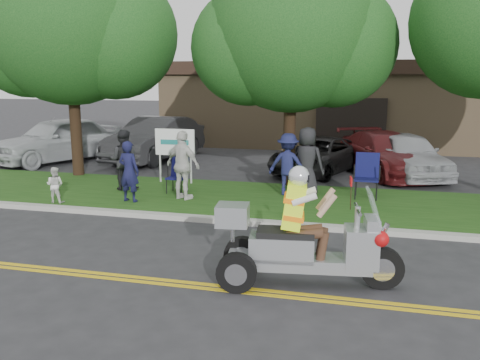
% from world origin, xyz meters
% --- Properties ---
extents(ground, '(120.00, 120.00, 0.00)m').
position_xyz_m(ground, '(0.00, 0.00, 0.00)').
color(ground, '#28282B').
rests_on(ground, ground).
extents(centerline_near, '(60.00, 0.10, 0.01)m').
position_xyz_m(centerline_near, '(0.00, -0.58, 0.01)').
color(centerline_near, gold).
rests_on(centerline_near, ground).
extents(centerline_far, '(60.00, 0.10, 0.01)m').
position_xyz_m(centerline_far, '(0.00, -0.42, 0.01)').
color(centerline_far, gold).
rests_on(centerline_far, ground).
extents(curb, '(60.00, 0.25, 0.12)m').
position_xyz_m(curb, '(0.00, 3.05, 0.06)').
color(curb, '#A8A89E').
rests_on(curb, ground).
extents(grass_verge, '(60.00, 4.00, 0.10)m').
position_xyz_m(grass_verge, '(0.00, 5.20, 0.06)').
color(grass_verge, '#184311').
rests_on(grass_verge, ground).
extents(commercial_building, '(18.00, 8.20, 4.00)m').
position_xyz_m(commercial_building, '(2.00, 18.98, 2.01)').
color(commercial_building, '#9E7F5B').
rests_on(commercial_building, ground).
extents(tree_left, '(6.62, 5.40, 7.78)m').
position_xyz_m(tree_left, '(-6.44, 7.03, 4.85)').
color(tree_left, '#332114').
rests_on(tree_left, ground).
extents(tree_mid, '(5.88, 4.80, 7.05)m').
position_xyz_m(tree_mid, '(0.55, 7.23, 4.43)').
color(tree_mid, '#332114').
rests_on(tree_mid, ground).
extents(business_sign, '(1.25, 0.06, 1.75)m').
position_xyz_m(business_sign, '(-2.90, 6.60, 1.26)').
color(business_sign, silver).
rests_on(business_sign, ground).
extents(trike_scooter, '(2.98, 1.08, 1.95)m').
position_xyz_m(trike_scooter, '(1.81, -0.05, 0.68)').
color(trike_scooter, black).
rests_on(trike_scooter, ground).
extents(lawn_chair_a, '(0.55, 0.57, 0.98)m').
position_xyz_m(lawn_chair_a, '(-2.33, 5.38, 0.66)').
color(lawn_chair_a, black).
rests_on(lawn_chair_a, grass_verge).
extents(lawn_chair_b, '(0.63, 0.66, 1.19)m').
position_xyz_m(lawn_chair_b, '(2.79, 6.05, 0.77)').
color(lawn_chair_b, black).
rests_on(lawn_chair_b, grass_verge).
extents(spectator_adult_left, '(0.63, 0.46, 1.59)m').
position_xyz_m(spectator_adult_left, '(-3.17, 4.03, 0.90)').
color(spectator_adult_left, '#141539').
rests_on(spectator_adult_left, grass_verge).
extents(spectator_adult_mid, '(0.93, 0.78, 1.72)m').
position_xyz_m(spectator_adult_mid, '(-3.96, 5.30, 0.96)').
color(spectator_adult_mid, black).
rests_on(spectator_adult_mid, grass_verge).
extents(spectator_adult_right, '(1.16, 0.80, 1.82)m').
position_xyz_m(spectator_adult_right, '(-1.90, 4.61, 1.02)').
color(spectator_adult_right, silver).
rests_on(spectator_adult_right, grass_verge).
extents(spectator_chair_a, '(1.16, 0.76, 1.69)m').
position_xyz_m(spectator_chair_a, '(0.69, 5.81, 0.95)').
color(spectator_chair_a, '#1A1D48').
rests_on(spectator_chair_a, grass_verge).
extents(spectator_chair_b, '(1.03, 0.80, 1.87)m').
position_xyz_m(spectator_chair_b, '(1.20, 5.82, 1.04)').
color(spectator_chair_b, black).
rests_on(spectator_chair_b, grass_verge).
extents(child_right, '(0.48, 0.39, 0.93)m').
position_xyz_m(child_right, '(-4.97, 3.44, 0.57)').
color(child_right, silver).
rests_on(child_right, grass_verge).
extents(parked_car_far_left, '(4.06, 5.59, 1.77)m').
position_xyz_m(parked_car_far_left, '(-9.00, 9.68, 0.88)').
color(parked_car_far_left, '#AFB3B7').
rests_on(parked_car_far_left, ground).
extents(parked_car_left, '(2.53, 5.42, 1.72)m').
position_xyz_m(parked_car_left, '(-5.46, 10.96, 0.86)').
color(parked_car_left, '#29292B').
rests_on(parked_car_left, ground).
extents(parked_car_mid, '(3.52, 4.85, 1.23)m').
position_xyz_m(parked_car_mid, '(1.13, 9.82, 0.61)').
color(parked_car_mid, black).
rests_on(parked_car_mid, ground).
extents(parked_car_right, '(3.91, 5.35, 1.44)m').
position_xyz_m(parked_car_right, '(3.39, 10.11, 0.72)').
color(parked_car_right, '#561416').
rests_on(parked_car_right, ground).
extents(parked_car_far_right, '(3.22, 4.77, 1.51)m').
position_xyz_m(parked_car_far_right, '(4.00, 9.86, 0.75)').
color(parked_car_far_right, '#A6A8AD').
rests_on(parked_car_far_right, ground).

